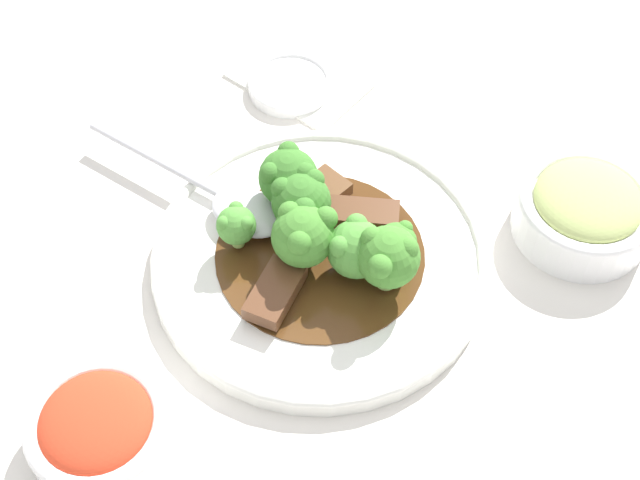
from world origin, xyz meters
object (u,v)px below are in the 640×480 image
Objects in this scene: broccoli_floret_2 at (396,243)px; beef_strip_3 at (259,217)px; main_plate at (320,258)px; sauce_dish at (290,84)px; broccoli_floret_3 at (288,177)px; broccoli_floret_4 at (303,235)px; beef_strip_0 at (355,214)px; beef_strip_1 at (320,193)px; side_bowl_appetizer at (585,210)px; broccoli_floret_0 at (356,248)px; broccoli_floret_6 at (236,225)px; broccoli_floret_1 at (385,261)px; serving_spoon at (237,202)px; beef_strip_2 at (275,292)px; broccoli_floret_5 at (301,201)px; side_bowl_kimchi at (99,429)px.

beef_strip_3 is at bearing -169.82° from broccoli_floret_2.
sauce_dish is at bearing 128.51° from main_plate.
broccoli_floret_3 and broccoli_floret_4 have the same top height.
broccoli_floret_4 is (-0.01, -0.02, 0.04)m from main_plate.
broccoli_floret_3 is at bearing -166.40° from beef_strip_0.
side_bowl_appetizer reaches higher than beef_strip_1.
broccoli_floret_0 reaches higher than broccoli_floret_6.
broccoli_floret_4 is (-0.07, -0.01, -0.00)m from broccoli_floret_1.
broccoli_floret_3 reaches higher than beef_strip_1.
beef_strip_1 is 0.07m from serving_spoon.
beef_strip_3 is (-0.05, 0.06, -0.00)m from beef_strip_2.
broccoli_floret_1 is at bearing -81.19° from broccoli_floret_2.
beef_strip_2 is at bearing -90.96° from broccoli_floret_4.
broccoli_floret_6 is at bearing 151.98° from beef_strip_2.
beef_strip_0 and serving_spoon have the same top height.
side_bowl_appetizer is at bearing 36.54° from broccoli_floret_6.
broccoli_floret_3 is 0.17m from sauce_dish.
broccoli_floret_1 is at bearing -12.33° from broccoli_floret_5.
main_plate is at bearing -139.70° from side_bowl_appetizer.
beef_strip_0 is 1.92× the size of broccoli_floret_6.
beef_strip_0 is 0.76× the size of side_bowl_kimchi.
beef_strip_2 is at bearing -64.77° from broccoli_floret_3.
broccoli_floret_0 is 0.04m from broccoli_floret_4.
beef_strip_3 is 1.38× the size of broccoli_floret_2.
beef_strip_1 reaches higher than main_plate.
broccoli_floret_1 is 0.58× the size of side_bowl_kimchi.
broccoli_floret_6 is 0.19m from side_bowl_kimchi.
side_bowl_kimchi is 0.89× the size of side_bowl_appetizer.
beef_strip_0 reaches higher than sauce_dish.
broccoli_floret_5 is at bearing -35.88° from broccoli_floret_3.
broccoli_floret_3 is 0.25m from side_bowl_kimchi.
broccoli_floret_5 is at bearing 123.38° from broccoli_floret_4.
broccoli_floret_4 is at bearing -14.37° from serving_spoon.
beef_strip_3 is (-0.06, 0.00, 0.01)m from main_plate.
broccoli_floret_5 reaches higher than broccoli_floret_6.
beef_strip_1 is 0.04m from broccoli_floret_5.
beef_strip_1 is at bearing 162.94° from broccoli_floret_2.
beef_strip_2 is at bearing -60.68° from sauce_dish.
main_plate is 4.57× the size of beef_strip_2.
beef_strip_3 is 0.12m from broccoli_floret_1.
beef_strip_1 is 0.96× the size of beef_strip_3.
beef_strip_3 is 0.68× the size of sauce_dish.
sauce_dish is (-0.19, 0.14, -0.04)m from broccoli_floret_2.
broccoli_floret_0 is (0.03, -0.00, 0.04)m from main_plate.
side_bowl_kimchi is (-0.03, -0.23, -0.03)m from broccoli_floret_5.
broccoli_floret_6 is at bearing -164.05° from broccoli_floret_0.
serving_spoon is at bearing 177.54° from broccoli_floret_0.
main_plate is 6.91× the size of broccoli_floret_6.
broccoli_floret_3 reaches higher than sauce_dish.
broccoli_floret_0 is at bearing -45.20° from sauce_dish.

